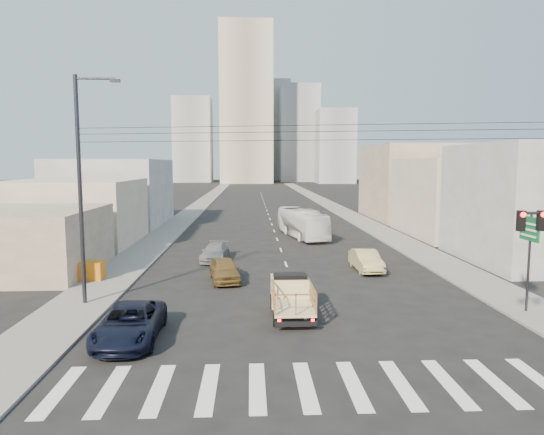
{
  "coord_description": "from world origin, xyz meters",
  "views": [
    {
      "loc": [
        -2.64,
        -21.61,
        7.49
      ],
      "look_at": [
        -1.04,
        14.26,
        3.5
      ],
      "focal_mm": 32.0,
      "sensor_mm": 36.0,
      "label": 1
    }
  ],
  "objects": [
    {
      "name": "ground",
      "position": [
        0.0,
        0.0,
        0.0
      ],
      "size": [
        420.0,
        420.0,
        0.0
      ],
      "primitive_type": "plane",
      "color": "black",
      "rests_on": "ground"
    },
    {
      "name": "overhead_wires",
      "position": [
        0.0,
        1.5,
        8.97
      ],
      "size": [
        23.01,
        5.02,
        0.72
      ],
      "color": "black",
      "rests_on": "ground"
    },
    {
      "name": "crosswalk",
      "position": [
        0.02,
        -6.0,
        0.01
      ],
      "size": [
        18.59,
        3.8,
        0.01
      ],
      "color": "silver",
      "rests_on": "ground"
    },
    {
      "name": "green_sign",
      "position": [
        11.16,
        1.5,
        3.74
      ],
      "size": [
        0.18,
        1.6,
        5.0
      ],
      "color": "#2D2D33",
      "rests_on": "ground"
    },
    {
      "name": "bldg_right_near",
      "position": [
        19.0,
        14.0,
        4.5
      ],
      "size": [
        10.0,
        12.0,
        9.0
      ],
      "primitive_type": "cube",
      "color": "gray",
      "rests_on": "ground"
    },
    {
      "name": "crate_stack",
      "position": [
        -13.0,
        9.32,
        0.69
      ],
      "size": [
        1.8,
        1.2,
        1.14
      ],
      "color": "#CA6A13",
      "rests_on": "sidewalk_left"
    },
    {
      "name": "midrise_nw",
      "position": [
        -26.0,
        180.0,
        17.0
      ],
      "size": [
        15.0,
        15.0,
        34.0
      ],
      "primitive_type": "cube",
      "color": "gray",
      "rests_on": "ground"
    },
    {
      "name": "bldg_right_mid",
      "position": [
        19.5,
        28.0,
        4.0
      ],
      "size": [
        11.0,
        14.0,
        8.0
      ],
      "primitive_type": "cube",
      "color": "#AFA48D",
      "rests_on": "ground"
    },
    {
      "name": "sidewalk_left",
      "position": [
        -11.75,
        70.0,
        0.06
      ],
      "size": [
        3.5,
        180.0,
        0.12
      ],
      "primitive_type": "cube",
      "color": "slate",
      "rests_on": "ground"
    },
    {
      "name": "navy_pickup",
      "position": [
        -7.79,
        -1.41,
        0.74
      ],
      "size": [
        2.57,
        5.4,
        1.49
      ],
      "primitive_type": "imported",
      "rotation": [
        0.0,
        0.0,
        0.02
      ],
      "color": "black",
      "rests_on": "ground"
    },
    {
      "name": "midrise_east",
      "position": [
        30.0,
        165.0,
        14.0
      ],
      "size": [
        14.0,
        14.0,
        28.0
      ],
      "primitive_type": "cube",
      "color": "gray",
      "rests_on": "ground"
    },
    {
      "name": "lane_dashes",
      "position": [
        0.0,
        53.0,
        0.01
      ],
      "size": [
        0.15,
        104.0,
        0.01
      ],
      "color": "silver",
      "rests_on": "ground"
    },
    {
      "name": "flatbed_pickup",
      "position": [
        -0.64,
        1.68,
        1.09
      ],
      "size": [
        1.95,
        4.41,
        1.9
      ],
      "color": "beige",
      "rests_on": "ground"
    },
    {
      "name": "bldg_left_mid",
      "position": [
        -19.0,
        24.0,
        3.0
      ],
      "size": [
        11.0,
        12.0,
        6.0
      ],
      "primitive_type": "cube",
      "color": "#AFA48D",
      "rests_on": "ground"
    },
    {
      "name": "bldg_left_near",
      "position": [
        -18.0,
        12.0,
        2.2
      ],
      "size": [
        9.0,
        10.0,
        4.4
      ],
      "primitive_type": "cube",
      "color": "gray",
      "rests_on": "ground"
    },
    {
      "name": "midrise_back",
      "position": [
        6.0,
        200.0,
        22.0
      ],
      "size": [
        18.0,
        18.0,
        44.0
      ],
      "primitive_type": "cube",
      "color": "gray",
      "rests_on": "ground"
    },
    {
      "name": "sidewalk_right",
      "position": [
        11.75,
        70.0,
        0.06
      ],
      "size": [
        3.5,
        180.0,
        0.12
      ],
      "primitive_type": "cube",
      "color": "slate",
      "rests_on": "ground"
    },
    {
      "name": "sedan_tan",
      "position": [
        5.46,
        11.53,
        0.73
      ],
      "size": [
        1.69,
        4.5,
        1.47
      ],
      "primitive_type": "imported",
      "rotation": [
        0.0,
        0.0,
        0.03
      ],
      "color": "tan",
      "rests_on": "ground"
    },
    {
      "name": "midrise_ne",
      "position": [
        18.0,
        185.0,
        20.0
      ],
      "size": [
        16.0,
        16.0,
        40.0
      ],
      "primitive_type": "cube",
      "color": "gray",
      "rests_on": "ground"
    },
    {
      "name": "bldg_left_far",
      "position": [
        -19.5,
        39.0,
        4.0
      ],
      "size": [
        12.0,
        16.0,
        8.0
      ],
      "primitive_type": "cube",
      "color": "gray",
      "rests_on": "ground"
    },
    {
      "name": "bldg_right_far",
      "position": [
        20.0,
        44.0,
        5.0
      ],
      "size": [
        12.0,
        16.0,
        10.0
      ],
      "primitive_type": "cube",
      "color": "gray",
      "rests_on": "ground"
    },
    {
      "name": "sedan_grey",
      "position": [
        -5.42,
        15.64,
        0.65
      ],
      "size": [
        2.23,
        4.64,
        1.3
      ],
      "primitive_type": "imported",
      "rotation": [
        0.0,
        0.0,
        -0.09
      ],
      "color": "gray",
      "rests_on": "ground"
    },
    {
      "name": "high_rise_tower",
      "position": [
        -4.0,
        170.0,
        30.0
      ],
      "size": [
        20.0,
        20.0,
        60.0
      ],
      "primitive_type": "cube",
      "color": "#9F917B",
      "rests_on": "ground"
    },
    {
      "name": "streetlamp_left",
      "position": [
        -11.39,
        4.0,
        6.44
      ],
      "size": [
        2.36,
        0.25,
        12.0
      ],
      "color": "#2D2D33",
      "rests_on": "ground"
    },
    {
      "name": "city_bus",
      "position": [
        2.62,
        27.33,
        1.45
      ],
      "size": [
        4.48,
        10.7,
        2.9
      ],
      "primitive_type": "imported",
      "rotation": [
        0.0,
        0.0,
        0.2
      ],
      "color": "silver",
      "rests_on": "ground"
    },
    {
      "name": "sedan_brown",
      "position": [
        -4.31,
        8.96,
        0.74
      ],
      "size": [
        2.4,
        4.54,
        1.47
      ],
      "primitive_type": "imported",
      "rotation": [
        0.0,
        0.0,
        0.16
      ],
      "color": "brown",
      "rests_on": "ground"
    }
  ]
}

